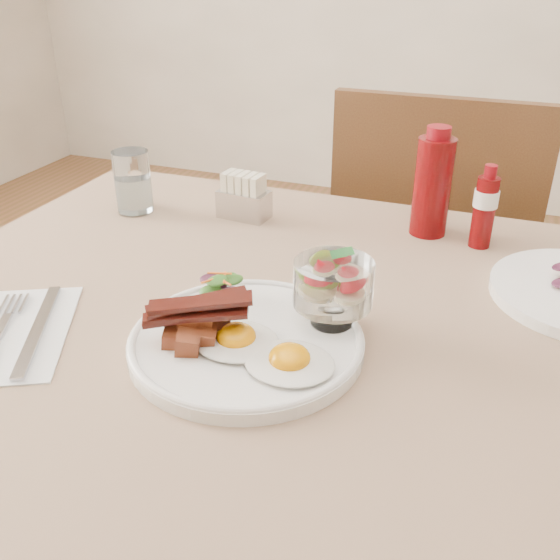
% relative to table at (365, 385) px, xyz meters
% --- Properties ---
extents(table, '(1.33, 0.88, 0.75)m').
position_rel_table_xyz_m(table, '(0.00, 0.00, 0.00)').
color(table, '#53371A').
rests_on(table, ground).
extents(chair_far, '(0.42, 0.42, 0.93)m').
position_rel_table_xyz_m(chair_far, '(0.00, 0.66, -0.14)').
color(chair_far, '#53371A').
rests_on(chair_far, ground).
extents(main_plate, '(0.28, 0.28, 0.02)m').
position_rel_table_xyz_m(main_plate, '(-0.13, -0.09, 0.10)').
color(main_plate, white).
rests_on(main_plate, table).
extents(fried_eggs, '(0.20, 0.14, 0.03)m').
position_rel_table_xyz_m(fried_eggs, '(-0.10, -0.12, 0.11)').
color(fried_eggs, white).
rests_on(fried_eggs, main_plate).
extents(bacon_potato_pile, '(0.13, 0.09, 0.06)m').
position_rel_table_xyz_m(bacon_potato_pile, '(-0.18, -0.13, 0.13)').
color(bacon_potato_pile, brown).
rests_on(bacon_potato_pile, main_plate).
extents(side_salad, '(0.07, 0.06, 0.03)m').
position_rel_table_xyz_m(side_salad, '(-0.19, -0.02, 0.12)').
color(side_salad, '#224713').
rests_on(side_salad, main_plate).
extents(fruit_cup, '(0.10, 0.10, 0.10)m').
position_rel_table_xyz_m(fruit_cup, '(-0.04, -0.03, 0.16)').
color(fruit_cup, white).
rests_on(fruit_cup, main_plate).
extents(ketchup_bottle, '(0.08, 0.08, 0.18)m').
position_rel_table_xyz_m(ketchup_bottle, '(0.02, 0.32, 0.17)').
color(ketchup_bottle, '#560406').
rests_on(ketchup_bottle, table).
extents(hot_sauce_bottle, '(0.05, 0.05, 0.13)m').
position_rel_table_xyz_m(hot_sauce_bottle, '(0.11, 0.30, 0.15)').
color(hot_sauce_bottle, '#560406').
rests_on(hot_sauce_bottle, table).
extents(sugar_caddy, '(0.09, 0.06, 0.08)m').
position_rel_table_xyz_m(sugar_caddy, '(-0.29, 0.28, 0.12)').
color(sugar_caddy, '#B8B7BC').
rests_on(sugar_caddy, table).
extents(water_glass, '(0.06, 0.06, 0.11)m').
position_rel_table_xyz_m(water_glass, '(-0.49, 0.24, 0.14)').
color(water_glass, white).
rests_on(water_glass, table).
extents(napkin_cutlery, '(0.21, 0.25, 0.01)m').
position_rel_table_xyz_m(napkin_cutlery, '(-0.40, -0.17, 0.09)').
color(napkin_cutlery, silver).
rests_on(napkin_cutlery, table).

